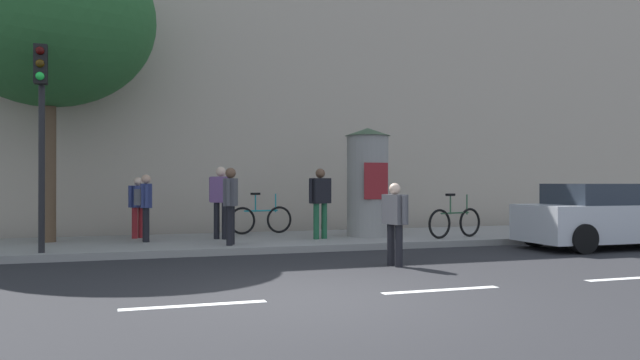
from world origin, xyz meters
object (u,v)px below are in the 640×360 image
Objects in this scene: street_tree at (49,18)px; poster_column at (368,181)px; pedestrian_in_red_top at (320,197)px; bicycle_leaning at (261,219)px; traffic_light at (41,113)px; pedestrian_in_dark_shirt at (145,202)px; pedestrian_in_light_jacket at (139,202)px; pedestrian_tallest at (395,217)px; pedestrian_with_bag at (231,199)px; pedestrian_with_backpack at (221,196)px; parked_car_silver at (613,217)px; bicycle_upright at (455,222)px.

poster_column is at bearing -6.59° from street_tree.
pedestrian_in_red_top is 0.97× the size of bicycle_leaning.
pedestrian_in_dark_shirt is at bearing 41.56° from traffic_light.
pedestrian_in_light_jacket is 0.97× the size of pedestrian_in_dark_shirt.
poster_column is at bearing -12.39° from pedestrian_in_light_jacket.
traffic_light is 7.03m from pedestrian_tallest.
bicycle_leaning is (1.29, 2.65, -0.61)m from pedestrian_with_bag.
traffic_light is 4.54m from pedestrian_with_backpack.
parked_car_silver is (6.13, 1.23, -0.16)m from pedestrian_tallest.
bicycle_leaning is 8.61m from parked_car_silver.
street_tree is 4.11× the size of pedestrian_with_backpack.
street_tree is at bearing 172.30° from pedestrian_with_backpack.
pedestrian_with_backpack is (-2.39, 4.66, 0.29)m from pedestrian_tallest.
pedestrian_with_bag is 3.01m from bicycle_leaning.
parked_car_silver is at bearing -32.57° from bicycle_leaning.
pedestrian_with_backpack is 0.99× the size of bicycle_leaning.
traffic_light reaches higher than pedestrian_with_bag.
street_tree is at bearing 152.75° from pedestrian_with_bag.
pedestrian_in_red_top is at bearing -165.69° from poster_column.
street_tree is 4.16× the size of bicycle_upright.
pedestrian_in_dark_shirt is at bearing 177.65° from poster_column.
poster_column is 5.80m from parked_car_silver.
street_tree is 5.64m from pedestrian_with_backpack.
traffic_light is at bearing -177.20° from bicycle_upright.
pedestrian_tallest is (-1.28, -4.31, -0.66)m from poster_column.
pedestrian_in_light_jacket is at bearing 127.56° from pedestrian_tallest.
pedestrian_in_light_jacket is at bearing 155.04° from pedestrian_with_backpack.
pedestrian_in_light_jacket is 0.86× the size of pedestrian_with_backpack.
parked_car_silver is at bearing -17.82° from pedestrian_in_dark_shirt.
parked_car_silver is at bearing -33.65° from bicycle_upright.
bicycle_upright is at bearing 2.80° from traffic_light.
poster_column is 1.56× the size of bicycle_leaning.
poster_column is at bearing 147.56° from parked_car_silver.
pedestrian_in_dark_shirt is at bearing 142.67° from pedestrian_with_bag.
poster_column reaches higher than bicycle_leaning.
pedestrian_in_dark_shirt is 0.88× the size of bicycle_leaning.
parked_car_silver is (6.23, -2.73, -0.44)m from pedestrian_in_red_top.
bicycle_upright is at bearing -14.63° from pedestrian_with_backpack.
bicycle_leaning is 0.39× the size of parked_car_silver.
street_tree is 10.70m from bicycle_upright.
bicycle_upright is (9.30, 0.46, -2.32)m from traffic_light.
street_tree reaches higher than traffic_light.
traffic_light is 2.29× the size of pedestrian_with_backpack.
pedestrian_with_backpack is 9.19m from parked_car_silver.
traffic_light is 2.35× the size of pedestrian_in_red_top.
pedestrian_in_red_top is 2.25m from bicycle_leaning.
pedestrian_in_light_jacket reaches higher than bicycle_upright.
street_tree is 4.07× the size of bicycle_leaning.
bicycle_leaning is at bearing 118.19° from pedestrian_in_red_top.
pedestrian_with_backpack reaches higher than bicycle_leaning.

